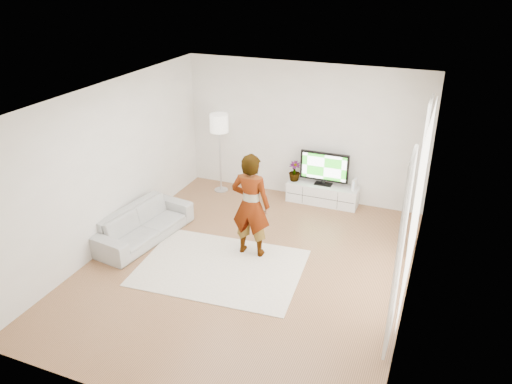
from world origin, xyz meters
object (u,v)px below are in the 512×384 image
at_px(television, 324,167).
at_px(floor_lamp, 219,127).
at_px(media_console, 322,194).
at_px(player, 251,205).
at_px(sofa, 143,224).
at_px(rug, 221,267).

bearing_deg(television, floor_lamp, -173.94).
xyz_separation_m(media_console, player, (-0.62, -2.33, 0.71)).
height_order(sofa, floor_lamp, floor_lamp).
relative_size(sofa, floor_lamp, 1.16).
bearing_deg(television, sofa, -134.75).
distance_m(media_console, player, 2.52).
height_order(television, floor_lamp, floor_lamp).
height_order(rug, sofa, sofa).
bearing_deg(floor_lamp, sofa, -99.37).
distance_m(sofa, floor_lamp, 2.68).
distance_m(player, sofa, 2.08).
distance_m(rug, floor_lamp, 3.35).
xyz_separation_m(television, player, (-0.62, -2.36, 0.13)).
relative_size(media_console, player, 0.81).
relative_size(media_console, rug, 0.56).
relative_size(player, floor_lamp, 1.06).
distance_m(media_console, sofa, 3.67).
bearing_deg(sofa, television, -36.63).
bearing_deg(sofa, rug, -93.74).
bearing_deg(sofa, media_console, -36.94).
height_order(rug, floor_lamp, floor_lamp).
bearing_deg(television, player, -104.79).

